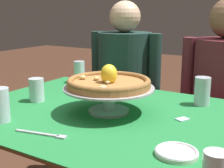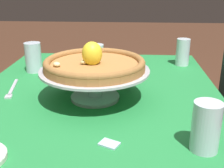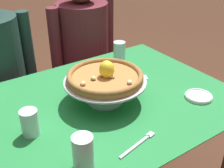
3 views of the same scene
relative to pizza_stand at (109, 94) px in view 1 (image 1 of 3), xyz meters
The scene contains 12 objects.
dining_table 0.19m from the pizza_stand, 151.60° to the right, with size 1.25×0.93×0.76m.
pizza_stand is the anchor object (origin of this frame).
pizza 0.05m from the pizza_stand, 85.50° to the right, with size 0.35×0.35×0.10m.
water_glass_back_right 0.43m from the pizza_stand, 45.17° to the left, with size 0.07×0.07×0.13m.
water_glass_back_left 0.58m from the pizza_stand, 140.08° to the left, with size 0.07×0.07×0.13m.
water_glass_front_left 0.44m from the pizza_stand, 132.68° to the right, with size 0.07×0.07×0.13m.
water_glass_side_left 0.39m from the pizza_stand, behind, with size 0.07×0.07×0.11m.
side_plate 0.46m from the pizza_stand, 31.70° to the right, with size 0.13×0.13×0.02m.
dinner_fork 0.35m from the pizza_stand, 100.33° to the right, with size 0.20×0.06×0.01m.
sugar_packet 0.32m from the pizza_stand, 12.73° to the left, with size 0.05×0.04×0.01m, color silver.
diner_left 0.82m from the pizza_stand, 114.73° to the left, with size 0.51×0.36×1.25m.
diner_right 0.85m from the pizza_stand, 67.68° to the left, with size 0.52×0.37×1.26m.
Camera 1 is at (0.68, -1.06, 1.18)m, focal length 49.73 mm.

